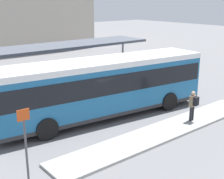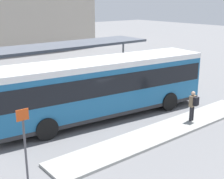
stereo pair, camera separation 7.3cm
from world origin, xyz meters
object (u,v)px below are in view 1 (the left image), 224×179
object	(u,v)px
pedestrian_waiting	(193,104)
bicycle_white	(150,70)
bicycle_orange	(160,74)
city_bus	(104,84)
bicycle_yellow	(154,72)
potted_planter_near_shelter	(145,75)
platform_sign	(26,143)

from	to	relation	value
pedestrian_waiting	bicycle_white	size ratio (longest dim) A/B	0.95
bicycle_orange	bicycle_white	size ratio (longest dim) A/B	0.94
city_bus	bicycle_orange	size ratio (longest dim) A/B	7.74
pedestrian_waiting	city_bus	bearing A→B (deg)	33.25
city_bus	pedestrian_waiting	distance (m)	4.88
bicycle_yellow	bicycle_white	bearing A→B (deg)	-30.11
potted_planter_near_shelter	platform_sign	size ratio (longest dim) A/B	0.53
bicycle_white	bicycle_yellow	bearing A→B (deg)	-14.72
pedestrian_waiting	platform_sign	bearing A→B (deg)	82.85
potted_planter_near_shelter	bicycle_orange	bearing A→B (deg)	14.24
bicycle_orange	pedestrian_waiting	bearing A→B (deg)	-42.40
potted_planter_near_shelter	platform_sign	world-z (taller)	platform_sign
city_bus	platform_sign	xyz separation A→B (m)	(-6.13, -3.54, -0.32)
pedestrian_waiting	bicycle_orange	world-z (taller)	pedestrian_waiting
city_bus	bicycle_orange	bearing A→B (deg)	30.54
pedestrian_waiting	bicycle_white	world-z (taller)	pedestrian_waiting
bicycle_white	platform_sign	xyz separation A→B (m)	(-15.45, -8.99, 1.19)
pedestrian_waiting	bicycle_yellow	world-z (taller)	pedestrian_waiting
potted_planter_near_shelter	platform_sign	distance (m)	14.44
city_bus	pedestrian_waiting	bearing A→B (deg)	-43.86
platform_sign	pedestrian_waiting	bearing A→B (deg)	-1.09
bicycle_white	potted_planter_near_shelter	xyz separation A→B (m)	(-2.76, -2.14, 0.40)
city_bus	bicycle_orange	distance (m)	9.82
potted_planter_near_shelter	bicycle_white	bearing A→B (deg)	37.75
bicycle_orange	bicycle_white	xyz separation A→B (m)	(0.43, 1.55, 0.02)
bicycle_orange	platform_sign	distance (m)	16.81
city_bus	bicycle_white	bearing A→B (deg)	37.15
pedestrian_waiting	bicycle_white	bearing A→B (deg)	-40.44
city_bus	potted_planter_near_shelter	distance (m)	7.43
pedestrian_waiting	platform_sign	xyz separation A→B (m)	(-9.18, 0.18, 0.51)
bicycle_yellow	potted_planter_near_shelter	distance (m)	2.83
bicycle_orange	bicycle_white	distance (m)	1.61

